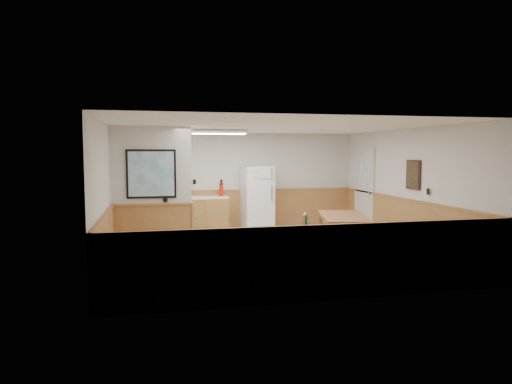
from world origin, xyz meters
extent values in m
plane|color=beige|center=(0.00, 0.00, 0.00)|extent=(6.00, 6.00, 0.00)
cube|color=white|center=(0.00, 0.00, 2.50)|extent=(6.00, 6.00, 0.02)
cube|color=silver|center=(0.00, 3.00, 1.25)|extent=(6.00, 0.02, 2.50)
cube|color=silver|center=(3.00, 0.00, 1.25)|extent=(0.02, 6.00, 2.50)
cube|color=silver|center=(-3.00, 0.00, 1.25)|extent=(0.02, 6.00, 2.50)
cube|color=#AB7744|center=(0.00, 2.98, 0.50)|extent=(6.00, 0.04, 1.00)
cube|color=#AB7744|center=(2.98, 0.00, 0.50)|extent=(0.04, 6.00, 1.00)
cube|color=#AB7744|center=(-2.98, 0.00, 0.50)|extent=(0.04, 6.00, 1.00)
cube|color=silver|center=(-2.25, 0.20, 1.75)|extent=(1.50, 0.15, 1.50)
cube|color=#AB7744|center=(-2.25, 0.20, 0.50)|extent=(1.50, 0.17, 1.00)
cube|color=black|center=(-2.25, 0.10, 1.60)|extent=(0.92, 0.03, 0.92)
cube|color=white|center=(-2.25, 0.09, 1.60)|extent=(0.84, 0.01, 0.84)
cube|color=#A37039|center=(-1.10, 2.68, 0.43)|extent=(1.40, 0.60, 0.86)
cube|color=#A37039|center=(-2.57, 2.68, 0.43)|extent=(0.06, 0.60, 0.86)
cube|color=#A37039|center=(-1.83, 2.68, 0.43)|extent=(0.06, 0.60, 0.86)
cube|color=white|center=(-1.50, 2.68, 0.88)|extent=(2.20, 0.60, 0.04)
cube|color=white|center=(-1.50, 2.98, 0.95)|extent=(2.20, 0.02, 0.10)
cube|color=silver|center=(2.97, 1.90, 1.02)|extent=(0.05, 1.02, 2.15)
cube|color=silver|center=(2.96, 1.90, 1.02)|extent=(0.04, 0.90, 2.05)
cube|color=silver|center=(2.94, 1.90, 1.55)|extent=(0.02, 0.76, 0.80)
cube|color=silver|center=(-2.10, 2.98, 1.55)|extent=(0.80, 0.03, 1.00)
cube|color=silver|center=(-2.10, 2.96, 1.55)|extent=(0.70, 0.01, 0.90)
cube|color=#342015|center=(2.97, -0.30, 1.55)|extent=(0.03, 0.50, 0.60)
cube|color=black|center=(2.95, -0.30, 1.55)|extent=(0.01, 0.42, 0.52)
cube|color=silver|center=(-0.80, 1.30, 2.45)|extent=(1.20, 0.30, 0.08)
cube|color=white|center=(-0.80, 1.30, 2.40)|extent=(1.15, 0.25, 0.01)
cube|color=white|center=(0.36, 2.63, 0.83)|extent=(0.77, 0.75, 1.65)
cube|color=silver|center=(0.65, 2.27, 1.50)|extent=(0.03, 0.02, 0.21)
cube|color=silver|center=(0.65, 2.27, 0.99)|extent=(0.03, 0.02, 0.39)
cube|color=brown|center=(1.48, -0.27, 0.72)|extent=(1.25, 1.87, 0.05)
cube|color=brown|center=(1.48, -0.27, 0.65)|extent=(1.13, 1.74, 0.10)
cube|color=brown|center=(0.92, -0.95, 0.35)|extent=(0.09, 0.09, 0.70)
cube|color=brown|center=(1.32, 0.59, 0.35)|extent=(0.09, 0.09, 0.70)
cube|color=brown|center=(1.63, -1.13, 0.35)|extent=(0.09, 0.09, 0.70)
cube|color=brown|center=(2.03, 0.41, 0.35)|extent=(0.09, 0.09, 0.70)
cube|color=brown|center=(2.65, -0.31, 0.42)|extent=(0.64, 1.73, 0.05)
cube|color=brown|center=(2.65, -1.11, 0.20)|extent=(0.35, 0.12, 0.40)
cube|color=brown|center=(2.65, 0.48, 0.20)|extent=(0.35, 0.12, 0.40)
cube|color=brown|center=(0.72, -0.62, 0.42)|extent=(0.52, 0.52, 0.06)
cube|color=#0D443E|center=(0.72, -0.62, 0.47)|extent=(0.47, 0.47, 0.03)
cube|color=brown|center=(0.56, -0.55, 0.65)|extent=(0.20, 0.39, 0.40)
cube|color=#0D443E|center=(0.41, -0.48, 0.65)|extent=(0.15, 0.32, 0.34)
cube|color=brown|center=(0.50, -0.71, 0.20)|extent=(0.05, 0.05, 0.39)
cube|color=brown|center=(0.63, -0.39, 0.20)|extent=(0.05, 0.05, 0.39)
cube|color=brown|center=(0.81, -0.84, 0.20)|extent=(0.05, 0.05, 0.39)
cube|color=brown|center=(0.94, -0.53, 0.20)|extent=(0.05, 0.05, 0.39)
cylinder|color=red|center=(-0.55, 2.70, 1.07)|extent=(0.11, 0.11, 0.35)
cylinder|color=black|center=(-0.55, 2.70, 1.29)|extent=(0.06, 0.06, 0.08)
cylinder|color=green|center=(-2.13, 2.66, 1.02)|extent=(0.09, 0.09, 0.23)
camera|label=1|loc=(-2.19, -8.68, 2.01)|focal=32.00mm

